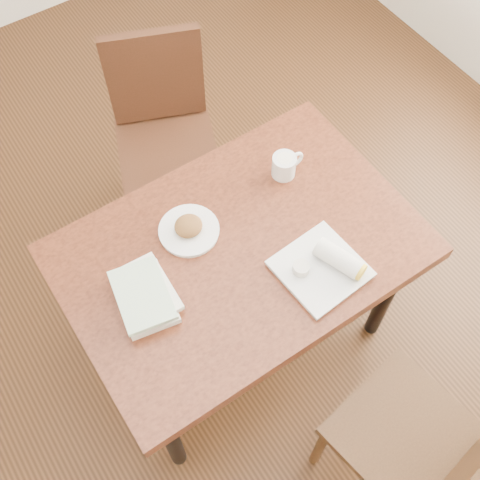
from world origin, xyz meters
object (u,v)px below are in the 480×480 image
chair_far (163,126)px  plate_burrito (326,266)px  coffee_mug (285,165)px  plate_scone (189,229)px  book_stack (145,295)px  table (240,260)px  chair_near (431,448)px

chair_far → plate_burrito: 1.04m
coffee_mug → plate_scone: bearing=-176.6°
plate_burrito → book_stack: bearing=156.6°
table → chair_far: size_ratio=1.26×
coffee_mug → plate_burrito: bearing=-107.1°
plate_scone → chair_near: bearing=-74.8°
chair_near → table: bearing=100.6°
chair_near → book_stack: chair_near is taller
plate_scone → plate_burrito: bearing=-51.6°
book_stack → chair_far: bearing=57.8°
book_stack → plate_burrito: bearing=-23.4°
coffee_mug → book_stack: 0.69m
book_stack → table: bearing=-1.3°
table → chair_near: (0.16, -0.85, -0.12)m
plate_burrito → chair_near: bearing=-92.7°
table → chair_far: bearing=80.6°
chair_far → plate_scone: bearing=-110.7°
chair_near → coffee_mug: chair_near is taller
plate_scone → coffee_mug: coffee_mug is taller
coffee_mug → book_stack: bearing=-166.2°
table → plate_scone: (-0.11, 0.15, 0.11)m
plate_scone → book_stack: plate_scone is taller
plate_scone → coffee_mug: size_ratio=1.62×
chair_far → coffee_mug: bearing=-73.5°
plate_burrito → book_stack: plate_burrito is taller
book_stack → coffee_mug: bearing=13.8°
table → chair_far: chair_far is taller
chair_near → coffee_mug: size_ratio=7.37×
coffee_mug → plate_burrito: size_ratio=0.46×
plate_burrito → table: bearing=129.4°
table → book_stack: size_ratio=4.51×
coffee_mug → book_stack: coffee_mug is taller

